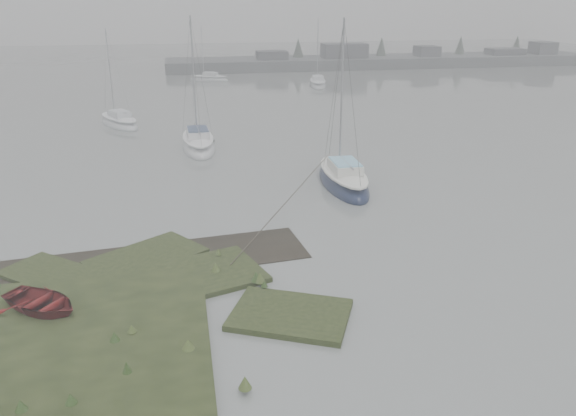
{
  "coord_description": "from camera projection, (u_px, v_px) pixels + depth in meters",
  "views": [
    {
      "loc": [
        -2.36,
        -15.08,
        9.17
      ],
      "look_at": [
        1.32,
        4.15,
        1.8
      ],
      "focal_mm": 35.0,
      "sensor_mm": 36.0,
      "label": 1
    }
  ],
  "objects": [
    {
      "name": "sailboat_far_b",
      "position": [
        318.0,
        84.0,
        61.47
      ],
      "size": [
        2.57,
        5.58,
        7.58
      ],
      "rotation": [
        0.0,
        0.0,
        -0.15
      ],
      "color": "#B8BFC2",
      "rests_on": "ground"
    },
    {
      "name": "sailboat_far_a",
      "position": [
        119.0,
        123.0,
        42.6
      ],
      "size": [
        4.12,
        5.58,
        7.6
      ],
      "rotation": [
        0.0,
        0.0,
        0.5
      ],
      "color": "silver",
      "rests_on": "ground"
    },
    {
      "name": "sailboat_far_c",
      "position": [
        209.0,
        79.0,
        65.38
      ],
      "size": [
        4.88,
        3.13,
        6.56
      ],
      "rotation": [
        0.0,
        0.0,
        1.19
      ],
      "color": "#ADB4B8",
      "rests_on": "ground"
    },
    {
      "name": "ground",
      "position": [
        212.0,
        119.0,
        45.08
      ],
      "size": [
        160.0,
        160.0,
        0.0
      ],
      "primitive_type": "plane",
      "color": "slate",
      "rests_on": "ground"
    },
    {
      "name": "sailboat_white",
      "position": [
        198.0,
        144.0,
        36.2
      ],
      "size": [
        2.27,
        6.31,
        8.8
      ],
      "rotation": [
        0.0,
        0.0,
        0.04
      ],
      "color": "silver",
      "rests_on": "ground"
    },
    {
      "name": "sailboat_main",
      "position": [
        343.0,
        180.0,
        29.06
      ],
      "size": [
        2.13,
        6.34,
        8.92
      ],
      "rotation": [
        0.0,
        0.0,
        -0.01
      ],
      "color": "#121934",
      "rests_on": "ground"
    },
    {
      "name": "far_shoreline",
      "position": [
        389.0,
        60.0,
        78.82
      ],
      "size": [
        60.0,
        8.0,
        4.15
      ],
      "color": "#4C4F51",
      "rests_on": "ground"
    },
    {
      "name": "dinghy",
      "position": [
        41.0,
        302.0,
        17.03
      ],
      "size": [
        3.26,
        3.12,
        0.55
      ],
      "primitive_type": "imported",
      "rotation": [
        0.0,
        0.0,
        0.92
      ],
      "color": "#640F0F",
      "rests_on": "marsh_bank"
    }
  ]
}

